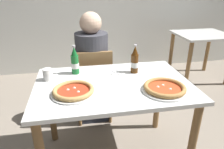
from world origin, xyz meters
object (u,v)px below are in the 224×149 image
at_px(chair_behind_table, 93,82).
at_px(pizza_margherita_near, 165,88).
at_px(pizza_marinara_far, 74,91).
at_px(beer_bottle_left, 135,61).
at_px(paper_cup, 48,74).
at_px(dining_table_main, 113,96).
at_px(diner_seated, 93,71).
at_px(beer_bottle_center, 75,62).
at_px(napkin_with_cutlery, 115,70).
at_px(dining_table_background, 201,44).

distance_m(chair_behind_table, pizza_margherita_near, 0.96).
distance_m(pizza_marinara_far, beer_bottle_left, 0.60).
height_order(pizza_marinara_far, paper_cup, paper_cup).
relative_size(dining_table_main, diner_seated, 0.99).
bearing_deg(pizza_margherita_near, beer_bottle_center, 144.85).
bearing_deg(napkin_with_cutlery, diner_seated, 111.54).
relative_size(dining_table_main, napkin_with_cutlery, 5.40).
relative_size(pizza_marinara_far, napkin_with_cutlery, 1.41).
height_order(pizza_marinara_far, beer_bottle_left, beer_bottle_left).
height_order(dining_table_main, beer_bottle_left, beer_bottle_left).
xyz_separation_m(pizza_marinara_far, paper_cup, (-0.20, 0.27, 0.03)).
xyz_separation_m(dining_table_main, pizza_marinara_far, (-0.30, -0.12, 0.14)).
height_order(dining_table_main, paper_cup, paper_cup).
distance_m(dining_table_background, paper_cup, 2.53).
bearing_deg(pizza_margherita_near, dining_table_background, 50.69).
bearing_deg(chair_behind_table, beer_bottle_center, 64.66).
xyz_separation_m(dining_table_background, paper_cup, (-2.17, -1.29, 0.21)).
bearing_deg(diner_seated, pizza_marinara_far, -104.50).
bearing_deg(beer_bottle_center, paper_cup, -156.15).
bearing_deg(paper_cup, diner_seated, 52.15).
height_order(chair_behind_table, pizza_margherita_near, chair_behind_table).
distance_m(chair_behind_table, beer_bottle_left, 0.66).
bearing_deg(beer_bottle_center, pizza_marinara_far, -93.58).
bearing_deg(chair_behind_table, pizza_marinara_far, 75.23).
distance_m(dining_table_main, paper_cup, 0.55).
bearing_deg(chair_behind_table, dining_table_main, 100.29).
relative_size(pizza_margherita_near, beer_bottle_left, 1.33).
xyz_separation_m(chair_behind_table, pizza_marinara_far, (-0.20, -0.73, 0.29)).
height_order(dining_table_main, pizza_margherita_near, pizza_margherita_near).
distance_m(chair_behind_table, pizza_marinara_far, 0.81).
relative_size(chair_behind_table, pizza_marinara_far, 2.70).
relative_size(beer_bottle_left, paper_cup, 2.60).
height_order(chair_behind_table, diner_seated, diner_seated).
bearing_deg(paper_cup, pizza_marinara_far, -53.48).
bearing_deg(dining_table_background, paper_cup, -149.36).
distance_m(dining_table_main, pizza_marinara_far, 0.35).
xyz_separation_m(dining_table_main, beer_bottle_left, (0.22, 0.17, 0.22)).
xyz_separation_m(beer_bottle_left, beer_bottle_center, (-0.50, 0.07, 0.00)).
height_order(diner_seated, pizza_marinara_far, diner_seated).
distance_m(diner_seated, pizza_marinara_far, 0.83).
distance_m(dining_table_background, pizza_marinara_far, 2.52).
bearing_deg(beer_bottle_left, napkin_with_cutlery, 157.84).
height_order(dining_table_main, beer_bottle_center, beer_bottle_center).
height_order(diner_seated, dining_table_background, diner_seated).
distance_m(beer_bottle_center, paper_cup, 0.25).
distance_m(dining_table_main, dining_table_background, 2.20).
xyz_separation_m(dining_table_main, chair_behind_table, (-0.10, 0.61, -0.15)).
height_order(diner_seated, paper_cup, diner_seated).
bearing_deg(pizza_margherita_near, diner_seated, 117.42).
relative_size(dining_table_main, beer_bottle_left, 4.86).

